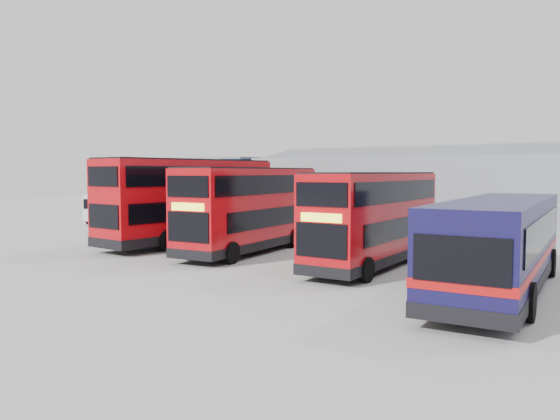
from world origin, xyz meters
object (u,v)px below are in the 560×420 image
object	(u,v)px
office_block	(210,189)
single_decker_blue	(499,247)
double_decker_centre	(251,210)
double_decker_left	(190,202)
panel_van	(113,206)
double_decker_right	(374,220)
maintenance_shed	(490,193)

from	to	relation	value
office_block	single_decker_blue	bearing A→B (deg)	-33.13
double_decker_centre	double_decker_left	bearing A→B (deg)	167.20
double_decker_left	panel_van	world-z (taller)	double_decker_left
double_decker_right	panel_van	size ratio (longest dim) A/B	1.68
double_decker_right	single_decker_blue	xyz separation A→B (m)	(5.47, -2.67, -0.45)
double_decker_centre	panel_van	bearing A→B (deg)	155.33
double_decker_centre	panel_van	world-z (taller)	double_decker_centre
double_decker_centre	double_decker_right	size ratio (longest dim) A/B	1.06
maintenance_shed	double_decker_right	world-z (taller)	maintenance_shed
office_block	double_decker_centre	size ratio (longest dim) A/B	1.21
single_decker_blue	double_decker_left	bearing A→B (deg)	-15.04
double_decker_right	double_decker_left	bearing A→B (deg)	173.56
panel_van	double_decker_left	bearing A→B (deg)	-45.50
maintenance_shed	panel_van	world-z (taller)	maintenance_shed
double_decker_centre	single_decker_blue	world-z (taller)	double_decker_centre
panel_van	single_decker_blue	bearing A→B (deg)	-39.28
double_decker_left	double_decker_centre	world-z (taller)	double_decker_left
office_block	single_decker_blue	size ratio (longest dim) A/B	1.06
single_decker_blue	double_decker_centre	bearing A→B (deg)	-16.52
double_decker_left	panel_van	bearing A→B (deg)	-19.69
maintenance_shed	panel_van	xyz separation A→B (m)	(-26.80, -8.29, -1.31)
double_decker_right	panel_van	distance (m)	26.54
single_decker_blue	panel_van	xyz separation A→B (m)	(-30.77, 10.67, -0.26)
double_decker_left	double_decker_right	distance (m)	11.68
office_block	double_decker_right	world-z (taller)	office_block
office_block	double_decker_right	size ratio (longest dim) A/B	1.29
maintenance_shed	double_decker_right	distance (m)	16.37
office_block	maintenance_shed	xyz separation A→B (m)	(22.00, 2.01, 0.02)
double_decker_right	single_decker_blue	size ratio (longest dim) A/B	0.82
maintenance_shed	panel_van	bearing A→B (deg)	-162.82
double_decker_left	single_decker_blue	distance (m)	17.57
maintenance_shed	double_decker_centre	world-z (taller)	maintenance_shed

